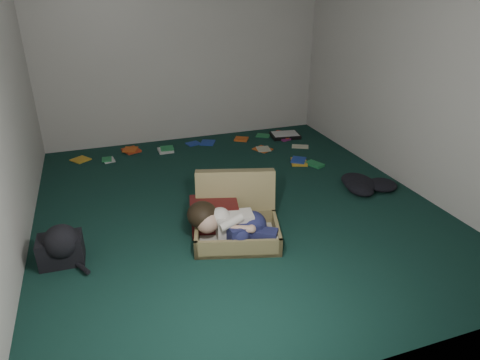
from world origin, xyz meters
TOP-DOWN VIEW (x-y plane):
  - floor at (0.00, 0.00)m, footprint 4.50×4.50m
  - wall_back at (0.00, 2.25)m, footprint 4.50×0.00m
  - wall_front at (0.00, -2.25)m, footprint 4.50×0.00m
  - wall_right at (2.00, 0.00)m, footprint 0.00×4.50m
  - suitcase at (-0.17, -0.54)m, footprint 0.93×0.91m
  - person at (-0.27, -0.70)m, footprint 0.76×0.55m
  - maroon_bin at (-0.36, -0.43)m, footprint 0.50×0.43m
  - backpack at (-1.70, -0.50)m, footprint 0.46×0.37m
  - clothing_pile at (1.54, -0.11)m, footprint 0.53×0.45m
  - paper_tray at (1.40, 1.80)m, footprint 0.46×0.37m
  - book_scatter at (0.40, 1.63)m, footprint 3.18×1.54m

SIDE VIEW (x-z plane):
  - floor at x=0.00m, z-range 0.00..0.00m
  - book_scatter at x=0.40m, z-range 0.00..0.02m
  - paper_tray at x=1.40m, z-range 0.00..0.06m
  - clothing_pile at x=1.54m, z-range 0.00..0.15m
  - backpack at x=-1.70m, z-range 0.00..0.26m
  - maroon_bin at x=-0.36m, z-range 0.00..0.30m
  - suitcase at x=-0.17m, z-range -0.11..0.44m
  - person at x=-0.27m, z-range 0.04..0.38m
  - wall_back at x=0.00m, z-range -0.95..3.55m
  - wall_front at x=0.00m, z-range -0.95..3.55m
  - wall_right at x=2.00m, z-range -0.95..3.55m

